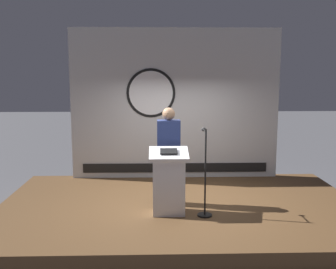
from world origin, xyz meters
TOP-DOWN VIEW (x-y plane):
  - ground_plane at (0.00, 0.00)m, footprint 40.00×40.00m
  - stage_platform at (0.00, 0.00)m, footprint 6.40×4.00m
  - banner_display at (-0.01, 1.85)m, footprint 4.53×0.12m
  - podium at (-0.21, -0.48)m, footprint 0.64×0.50m
  - speaker_person at (-0.20, 0.00)m, footprint 0.40×0.26m
  - microphone_stand at (0.37, -0.58)m, footprint 0.24×0.47m

SIDE VIEW (x-z plane):
  - ground_plane at x=0.00m, z-range 0.00..0.00m
  - stage_platform at x=0.00m, z-range 0.00..0.30m
  - microphone_stand at x=0.37m, z-range 0.08..1.51m
  - podium at x=-0.21m, z-range 0.28..1.37m
  - speaker_person at x=-0.20m, z-range 0.32..2.04m
  - banner_display at x=-0.01m, z-range 0.29..3.55m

